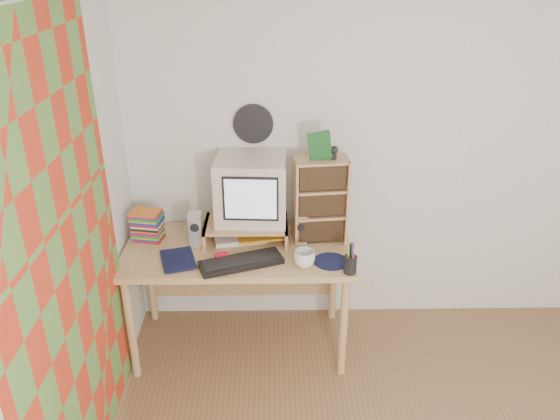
{
  "coord_description": "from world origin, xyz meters",
  "views": [
    {
      "loc": [
        -0.81,
        -1.56,
        2.43
      ],
      "look_at": [
        -0.77,
        1.33,
        1.03
      ],
      "focal_mm": 35.0,
      "sensor_mm": 36.0,
      "label": 1
    }
  ],
  "objects_px": {
    "dvd_stack": "(147,221)",
    "mug": "(304,259)",
    "keyboard": "(241,262)",
    "cd_rack": "(320,200)",
    "diary": "(162,260)",
    "desk": "(239,260)",
    "crt_monitor": "(251,190)"
  },
  "relations": [
    {
      "from": "dvd_stack",
      "to": "mug",
      "type": "relative_size",
      "value": 2.02
    },
    {
      "from": "keyboard",
      "to": "dvd_stack",
      "type": "bearing_deg",
      "value": 132.48
    },
    {
      "from": "dvd_stack",
      "to": "cd_rack",
      "type": "height_order",
      "value": "cd_rack"
    },
    {
      "from": "keyboard",
      "to": "diary",
      "type": "height_order",
      "value": "diary"
    },
    {
      "from": "keyboard",
      "to": "dvd_stack",
      "type": "relative_size",
      "value": 1.91
    },
    {
      "from": "diary",
      "to": "cd_rack",
      "type": "bearing_deg",
      "value": 1.49
    },
    {
      "from": "keyboard",
      "to": "mug",
      "type": "height_order",
      "value": "mug"
    },
    {
      "from": "dvd_stack",
      "to": "diary",
      "type": "xyz_separation_m",
      "value": [
        0.14,
        -0.3,
        -0.1
      ]
    },
    {
      "from": "mug",
      "to": "dvd_stack",
      "type": "bearing_deg",
      "value": 160.86
    },
    {
      "from": "desk",
      "to": "keyboard",
      "type": "distance_m",
      "value": 0.31
    },
    {
      "from": "mug",
      "to": "diary",
      "type": "xyz_separation_m",
      "value": [
        -0.83,
        0.04,
        -0.03
      ]
    },
    {
      "from": "crt_monitor",
      "to": "mug",
      "type": "bearing_deg",
      "value": -46.73
    },
    {
      "from": "cd_rack",
      "to": "keyboard",
      "type": "bearing_deg",
      "value": -152.85
    },
    {
      "from": "crt_monitor",
      "to": "mug",
      "type": "relative_size",
      "value": 3.39
    },
    {
      "from": "diary",
      "to": "crt_monitor",
      "type": "bearing_deg",
      "value": 17.21
    },
    {
      "from": "desk",
      "to": "mug",
      "type": "relative_size",
      "value": 11.15
    },
    {
      "from": "cd_rack",
      "to": "crt_monitor",
      "type": "bearing_deg",
      "value": 167.98
    },
    {
      "from": "desk",
      "to": "dvd_stack",
      "type": "xyz_separation_m",
      "value": [
        -0.57,
        0.05,
        0.26
      ]
    },
    {
      "from": "dvd_stack",
      "to": "desk",
      "type": "bearing_deg",
      "value": 5.97
    },
    {
      "from": "diary",
      "to": "dvd_stack",
      "type": "bearing_deg",
      "value": 98.58
    },
    {
      "from": "crt_monitor",
      "to": "keyboard",
      "type": "relative_size",
      "value": 0.88
    },
    {
      "from": "cd_rack",
      "to": "mug",
      "type": "height_order",
      "value": "cd_rack"
    },
    {
      "from": "keyboard",
      "to": "cd_rack",
      "type": "xyz_separation_m",
      "value": [
        0.48,
        0.31,
        0.25
      ]
    },
    {
      "from": "cd_rack",
      "to": "mug",
      "type": "distance_m",
      "value": 0.41
    },
    {
      "from": "desk",
      "to": "mug",
      "type": "distance_m",
      "value": 0.53
    },
    {
      "from": "crt_monitor",
      "to": "diary",
      "type": "relative_size",
      "value": 1.86
    },
    {
      "from": "keyboard",
      "to": "diary",
      "type": "relative_size",
      "value": 2.12
    },
    {
      "from": "desk",
      "to": "crt_monitor",
      "type": "distance_m",
      "value": 0.47
    },
    {
      "from": "crt_monitor",
      "to": "cd_rack",
      "type": "bearing_deg",
      "value": -2.38
    },
    {
      "from": "cd_rack",
      "to": "dvd_stack",
      "type": "bearing_deg",
      "value": 173.76
    },
    {
      "from": "desk",
      "to": "cd_rack",
      "type": "relative_size",
      "value": 2.6
    },
    {
      "from": "desk",
      "to": "crt_monitor",
      "type": "bearing_deg",
      "value": 44.89
    }
  ]
}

